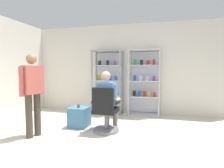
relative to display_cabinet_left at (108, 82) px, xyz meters
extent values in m
plane|color=beige|center=(0.55, -2.76, -0.96)|extent=(7.20, 7.20, 0.00)
cube|color=silver|center=(0.55, 0.24, 0.39)|extent=(6.00, 0.10, 2.70)
cylinder|color=gray|center=(-0.42, -0.26, -0.01)|extent=(0.05, 0.05, 1.90)
cylinder|color=gray|center=(0.43, -0.26, -0.01)|extent=(0.05, 0.05, 1.90)
cylinder|color=gray|center=(-0.42, 0.14, -0.01)|extent=(0.05, 0.05, 1.90)
cylinder|color=gray|center=(0.43, 0.14, -0.01)|extent=(0.05, 0.05, 1.90)
cube|color=gray|center=(0.00, -0.06, 0.92)|extent=(0.90, 0.45, 0.04)
cube|color=gray|center=(0.00, -0.06, -0.94)|extent=(0.90, 0.45, 0.04)
cube|color=silver|center=(0.00, 0.15, -0.01)|extent=(0.84, 0.02, 1.80)
cube|color=silver|center=(0.00, -0.06, -0.41)|extent=(0.82, 0.39, 0.02)
cube|color=red|center=(-0.23, -0.03, -0.34)|extent=(0.09, 0.06, 0.14)
cube|color=purple|center=(0.00, -0.11, -0.34)|extent=(0.08, 0.05, 0.14)
cube|color=purple|center=(0.25, -0.06, -0.33)|extent=(0.08, 0.05, 0.16)
cube|color=silver|center=(0.00, -0.06, 0.04)|extent=(0.82, 0.39, 0.02)
cube|color=#999919|center=(-0.26, -0.10, 0.12)|extent=(0.08, 0.04, 0.15)
cube|color=purple|center=(-0.08, -0.05, 0.12)|extent=(0.09, 0.04, 0.15)
cube|color=#264CB2|center=(0.09, -0.10, 0.11)|extent=(0.09, 0.06, 0.13)
cube|color=#264CB2|center=(0.27, -0.10, 0.12)|extent=(0.08, 0.04, 0.14)
cube|color=silver|center=(0.00, -0.06, 0.49)|extent=(0.82, 0.39, 0.02)
cube|color=black|center=(-0.25, -0.05, 0.57)|extent=(0.08, 0.06, 0.14)
cube|color=black|center=(0.00, -0.04, 0.57)|extent=(0.07, 0.05, 0.15)
cube|color=purple|center=(0.24, -0.09, 0.56)|extent=(0.08, 0.04, 0.14)
cylinder|color=#B7B7BC|center=(0.68, -0.26, -0.01)|extent=(0.05, 0.05, 1.90)
cylinder|color=#B7B7BC|center=(1.53, -0.26, -0.01)|extent=(0.05, 0.05, 1.90)
cylinder|color=#B7B7BC|center=(0.68, 0.14, -0.01)|extent=(0.05, 0.05, 1.90)
cylinder|color=#B7B7BC|center=(1.53, 0.14, -0.01)|extent=(0.05, 0.05, 1.90)
cube|color=#B7B7BC|center=(1.10, -0.06, 0.92)|extent=(0.90, 0.45, 0.04)
cube|color=#B7B7BC|center=(1.10, -0.06, -0.94)|extent=(0.90, 0.45, 0.04)
cube|color=silver|center=(1.10, 0.15, -0.01)|extent=(0.84, 0.02, 1.80)
cube|color=silver|center=(1.10, -0.06, -0.41)|extent=(0.82, 0.39, 0.02)
cube|color=black|center=(0.81, -0.02, -0.33)|extent=(0.09, 0.05, 0.15)
cube|color=#264CB2|center=(0.96, -0.08, -0.32)|extent=(0.08, 0.05, 0.16)
cube|color=red|center=(1.11, -0.07, -0.33)|extent=(0.08, 0.06, 0.15)
cube|color=gold|center=(1.24, -0.08, -0.34)|extent=(0.08, 0.05, 0.13)
cube|color=red|center=(1.39, -0.08, -0.34)|extent=(0.08, 0.04, 0.13)
cube|color=silver|center=(1.10, -0.06, 0.04)|extent=(0.82, 0.39, 0.02)
cube|color=#264CB2|center=(0.83, -0.09, 0.12)|extent=(0.09, 0.05, 0.16)
cube|color=silver|center=(1.00, -0.07, 0.11)|extent=(0.09, 0.05, 0.13)
cube|color=silver|center=(1.19, -0.09, 0.11)|extent=(0.08, 0.05, 0.13)
cube|color=purple|center=(1.37, -0.06, 0.11)|extent=(0.08, 0.04, 0.14)
cube|color=silver|center=(1.10, -0.06, 0.49)|extent=(0.82, 0.39, 0.02)
cube|color=#268C4C|center=(0.84, -0.09, 0.57)|extent=(0.09, 0.04, 0.15)
cube|color=black|center=(1.02, -0.07, 0.57)|extent=(0.09, 0.06, 0.15)
cube|color=red|center=(1.20, -0.05, 0.56)|extent=(0.08, 0.05, 0.13)
cube|color=red|center=(1.36, -0.05, 0.58)|extent=(0.08, 0.04, 0.16)
cylinder|color=slate|center=(0.44, -1.72, -0.93)|extent=(0.56, 0.56, 0.06)
cylinder|color=slate|center=(0.44, -1.72, -0.73)|extent=(0.07, 0.07, 0.41)
cube|color=black|center=(0.44, -1.72, -0.50)|extent=(0.49, 0.49, 0.10)
cube|color=black|center=(0.44, -1.93, -0.23)|extent=(0.44, 0.09, 0.45)
cube|color=black|center=(0.70, -1.72, -0.32)|extent=(0.05, 0.30, 0.04)
cube|color=black|center=(0.18, -1.71, -0.32)|extent=(0.05, 0.30, 0.04)
cylinder|color=slate|center=(0.55, -1.52, -0.40)|extent=(0.15, 0.40, 0.14)
cylinder|color=slate|center=(0.55, -1.32, -0.68)|extent=(0.11, 0.11, 0.56)
cylinder|color=slate|center=(0.35, -1.51, -0.40)|extent=(0.15, 0.40, 0.14)
cylinder|color=slate|center=(0.35, -1.31, -0.68)|extent=(0.11, 0.11, 0.56)
cube|color=#598CCC|center=(0.44, -1.72, -0.15)|extent=(0.36, 0.23, 0.50)
sphere|color=tan|center=(0.44, -1.72, 0.23)|extent=(0.20, 0.20, 0.20)
cylinder|color=#598CCC|center=(0.64, -1.72, -0.08)|extent=(0.09, 0.09, 0.28)
cylinder|color=tan|center=(0.65, -1.54, -0.30)|extent=(0.09, 0.30, 0.08)
cylinder|color=#598CCC|center=(0.24, -1.71, -0.08)|extent=(0.09, 0.09, 0.28)
cylinder|color=tan|center=(0.25, -1.53, -0.30)|extent=(0.09, 0.30, 0.08)
cube|color=teal|center=(-0.25, -1.54, -0.73)|extent=(0.42, 0.45, 0.46)
cylinder|color=brown|center=(-0.24, -1.61, -0.47)|extent=(0.07, 0.07, 0.08)
cylinder|color=#3F382D|center=(-0.83, -2.28, -0.54)|extent=(0.13, 0.13, 0.85)
cylinder|color=#BF594C|center=(-0.78, -2.17, 0.14)|extent=(0.09, 0.09, 0.55)
cylinder|color=#3F382D|center=(-0.89, -2.45, -0.54)|extent=(0.13, 0.13, 0.85)
cylinder|color=#BF594C|center=(-0.93, -2.57, 0.14)|extent=(0.09, 0.09, 0.55)
cube|color=#BF594C|center=(-0.86, -2.37, 0.16)|extent=(0.33, 0.41, 0.55)
sphere|color=#99704C|center=(-0.86, -2.37, 0.57)|extent=(0.20, 0.20, 0.20)
camera|label=1|loc=(1.56, -5.47, 0.35)|focal=29.87mm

